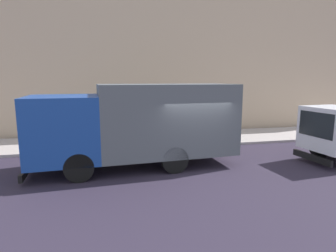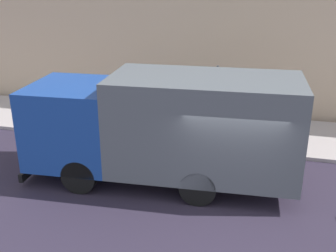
{
  "view_description": "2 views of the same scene",
  "coord_description": "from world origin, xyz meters",
  "px_view_note": "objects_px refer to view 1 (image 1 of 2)",
  "views": [
    {
      "loc": [
        -9.75,
        3.16,
        3.32
      ],
      "look_at": [
        1.57,
        0.66,
        1.37
      ],
      "focal_mm": 29.66,
      "sensor_mm": 36.0,
      "label": 1
    },
    {
      "loc": [
        -9.65,
        -0.69,
        5.76
      ],
      "look_at": [
        1.12,
        2.06,
        1.51
      ],
      "focal_mm": 43.62,
      "sensor_mm": 36.0,
      "label": 2
    }
  ],
  "objects_px": {
    "pedestrian_walking": "(91,128)",
    "pedestrian_standing": "(145,122)",
    "street_sign_post": "(153,113)",
    "traffic_cone_orange": "(66,141)",
    "large_utility_truck": "(138,122)"
  },
  "relations": [
    {
      "from": "pedestrian_walking",
      "to": "traffic_cone_orange",
      "type": "distance_m",
      "value": 1.3
    },
    {
      "from": "pedestrian_standing",
      "to": "traffic_cone_orange",
      "type": "xyz_separation_m",
      "value": [
        -1.46,
        3.96,
        -0.54
      ]
    },
    {
      "from": "pedestrian_walking",
      "to": "pedestrian_standing",
      "type": "xyz_separation_m",
      "value": [
        1.17,
        -2.81,
        0.01
      ]
    },
    {
      "from": "large_utility_truck",
      "to": "pedestrian_standing",
      "type": "height_order",
      "value": "large_utility_truck"
    },
    {
      "from": "large_utility_truck",
      "to": "pedestrian_walking",
      "type": "distance_m",
      "value": 3.99
    },
    {
      "from": "traffic_cone_orange",
      "to": "street_sign_post",
      "type": "relative_size",
      "value": 0.25
    },
    {
      "from": "pedestrian_walking",
      "to": "pedestrian_standing",
      "type": "bearing_deg",
      "value": 21.28
    },
    {
      "from": "large_utility_truck",
      "to": "street_sign_post",
      "type": "bearing_deg",
      "value": -23.43
    },
    {
      "from": "traffic_cone_orange",
      "to": "street_sign_post",
      "type": "distance_m",
      "value": 4.31
    },
    {
      "from": "street_sign_post",
      "to": "pedestrian_standing",
      "type": "bearing_deg",
      "value": 4.99
    },
    {
      "from": "large_utility_truck",
      "to": "street_sign_post",
      "type": "distance_m",
      "value": 3.05
    },
    {
      "from": "pedestrian_walking",
      "to": "street_sign_post",
      "type": "distance_m",
      "value": 3.1
    },
    {
      "from": "pedestrian_walking",
      "to": "large_utility_truck",
      "type": "bearing_deg",
      "value": -62.04
    },
    {
      "from": "street_sign_post",
      "to": "pedestrian_walking",
      "type": "bearing_deg",
      "value": 79.34
    },
    {
      "from": "large_utility_truck",
      "to": "traffic_cone_orange",
      "type": "bearing_deg",
      "value": 41.02
    }
  ]
}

